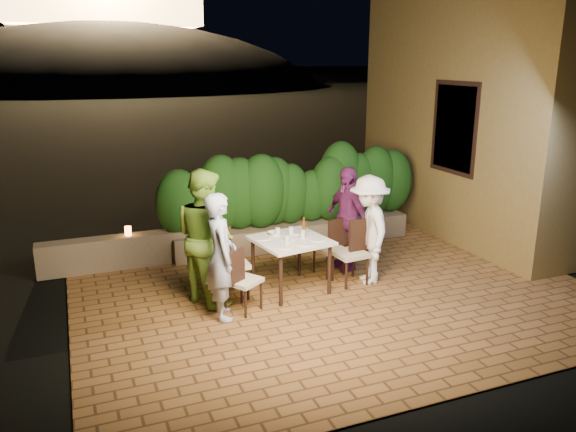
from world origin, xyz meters
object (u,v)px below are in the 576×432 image
diner_blue (221,256)px  diner_purple (347,218)px  diner_green (205,236)px  chair_left_back (230,262)px  diner_white (369,230)px  chair_right_front (350,252)px  parapet_lamp (128,231)px  dining_table (291,265)px  bowl (275,233)px  beer_bottle (304,227)px  chair_right_back (329,247)px  chair_left_front (243,279)px

diner_blue → diner_purple: bearing=-62.1°
diner_blue → diner_green: 0.57m
chair_left_back → diner_white: diner_white is taller
chair_right_front → diner_green: bearing=-10.7°
parapet_lamp → chair_left_back: bearing=-56.5°
dining_table → diner_blue: 1.27m
bowl → beer_bottle: bearing=-30.4°
beer_bottle → dining_table: bearing=-166.3°
chair_right_back → parapet_lamp: bearing=-40.1°
chair_right_front → beer_bottle: bearing=-17.2°
chair_left_back → chair_right_back: bearing=8.8°
chair_right_back → diner_green: size_ratio=0.47×
beer_bottle → chair_right_back: size_ratio=0.33×
dining_table → diner_white: size_ratio=0.60×
chair_right_back → diner_purple: (0.36, 0.15, 0.38)m
beer_bottle → bowl: beer_bottle is taller
diner_purple → chair_left_front: bearing=-74.1°
diner_purple → diner_white: bearing=-6.3°
diner_blue → diner_green: bearing=10.7°
chair_left_front → chair_right_back: chair_left_front is taller
chair_right_front → diner_green: size_ratio=0.52×
diner_green → chair_left_front: bearing=-167.8°
chair_left_front → diner_blue: size_ratio=0.54×
chair_left_front → diner_white: 2.01m
chair_left_front → chair_left_back: size_ratio=0.86×
dining_table → bowl: (-0.13, 0.26, 0.40)m
dining_table → diner_green: diner_green is taller
dining_table → chair_left_back: bearing=173.7°
parapet_lamp → chair_right_front: bearing=-33.4°
diner_blue → parapet_lamp: diner_blue is taller
chair_right_front → diner_white: diner_white is taller
chair_right_front → diner_blue: 2.05m
diner_green → diner_purple: size_ratio=1.13×
chair_right_front → parapet_lamp: bearing=-39.1°
bowl → diner_blue: (-0.97, -0.72, 0.03)m
bowl → diner_white: diner_white is taller
chair_right_back → dining_table: bearing=12.5°
diner_green → diner_purple: bearing=-104.1°
bowl → dining_table: bearing=-62.7°
beer_bottle → diner_purple: 1.01m
dining_table → diner_purple: 1.30m
dining_table → beer_bottle: size_ratio=3.38×
beer_bottle → diner_purple: (0.91, 0.45, -0.09)m
dining_table → diner_green: (-1.16, 0.10, 0.52)m
dining_table → beer_bottle: bearing=13.7°
diner_white → diner_blue: bearing=-68.7°
chair_left_back → diner_purple: bearing=11.3°
diner_white → dining_table: bearing=-83.0°
diner_green → diner_white: size_ratio=1.15×
beer_bottle → diner_white: size_ratio=0.18×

